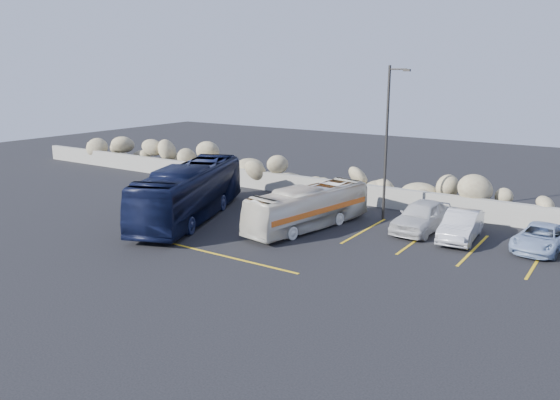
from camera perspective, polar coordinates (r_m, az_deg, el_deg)
The scene contains 10 objects.
ground at distance 23.01m, azimuth -4.68°, elevation -6.35°, with size 90.00×90.00×0.00m, color black.
seawall at distance 32.71m, azimuth 8.46°, elevation 0.65°, with size 60.00×0.40×1.20m, color gray.
riprap_pile at distance 33.63m, azimuth 9.39°, elevation 2.19°, with size 54.00×2.80×2.60m, color #9B8965, non-canonical shape.
parking_lines at distance 25.38m, azimuth 11.61°, elevation -4.66°, with size 18.16×9.36×0.01m.
lamppost at distance 28.80m, azimuth 11.17°, elevation 6.27°, with size 1.14×0.18×8.00m.
vintage_bus at distance 27.31m, azimuth 2.97°, elevation -0.79°, with size 1.79×7.64×2.13m, color silver.
tour_coach at distance 29.30m, azimuth -9.42°, elevation 0.82°, with size 2.44×10.45×2.91m, color black.
car_a at distance 27.75m, azimuth 14.59°, elevation -1.63°, with size 1.80×4.46×1.52m, color silver.
car_b at distance 26.91m, azimuth 18.39°, elevation -2.55°, with size 1.43×4.10×1.35m, color silver.
car_d at distance 26.76m, azimuth 25.63°, elevation -3.56°, with size 1.86×4.03×1.12m, color #90A8CC.
Camera 1 is at (13.55, -16.88, 7.81)m, focal length 35.00 mm.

